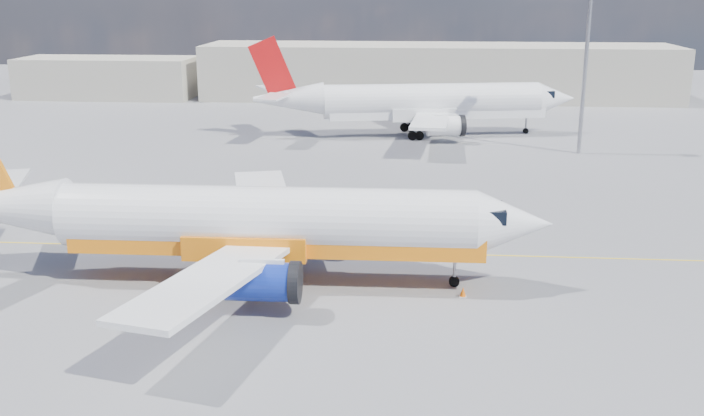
{
  "coord_description": "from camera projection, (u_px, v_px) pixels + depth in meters",
  "views": [
    {
      "loc": [
        1.73,
        -44.7,
        16.58
      ],
      "look_at": [
        -1.96,
        1.0,
        3.5
      ],
      "focal_mm": 40.0,
      "sensor_mm": 36.0,
      "label": 1
    }
  ],
  "objects": [
    {
      "name": "main_jet",
      "position": [
        248.0,
        222.0,
        44.56
      ],
      "size": [
        35.6,
        28.19,
        10.8
      ],
      "rotation": [
        0.0,
        0.0,
        0.01
      ],
      "color": "white",
      "rests_on": "ground"
    },
    {
      "name": "terminal_main",
      "position": [
        438.0,
        72.0,
        117.93
      ],
      "size": [
        70.0,
        14.0,
        8.0
      ],
      "primitive_type": "cube",
      "color": "#BAB3A0",
      "rests_on": "ground"
    },
    {
      "name": "traffic_cone",
      "position": [
        463.0,
        292.0,
        43.18
      ],
      "size": [
        0.41,
        0.41,
        0.57
      ],
      "color": "white",
      "rests_on": "ground"
    },
    {
      "name": "taxi_line",
      "position": [
        385.0,
        252.0,
        50.4
      ],
      "size": [
        70.0,
        0.15,
        0.01
      ],
      "primitive_type": "cube",
      "color": "yellow",
      "rests_on": "ground"
    },
    {
      "name": "terminal_annex",
      "position": [
        108.0,
        78.0,
        119.2
      ],
      "size": [
        26.0,
        10.0,
        6.0
      ],
      "primitive_type": "cube",
      "color": "#BAB3A0",
      "rests_on": "ground"
    },
    {
      "name": "ground",
      "position": [
        383.0,
        269.0,
        47.53
      ],
      "size": [
        240.0,
        240.0,
        0.0
      ],
      "primitive_type": "plane",
      "color": "slate",
      "rests_on": "ground"
    },
    {
      "name": "floodlight_mast",
      "position": [
        587.0,
        42.0,
        77.0
      ],
      "size": [
        1.36,
        1.36,
        18.63
      ],
      "color": "gray",
      "rests_on": "ground"
    },
    {
      "name": "second_jet",
      "position": [
        421.0,
        103.0,
        88.54
      ],
      "size": [
        37.4,
        28.98,
        11.29
      ],
      "rotation": [
        0.0,
        0.0,
        0.18
      ],
      "color": "white",
      "rests_on": "ground"
    }
  ]
}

